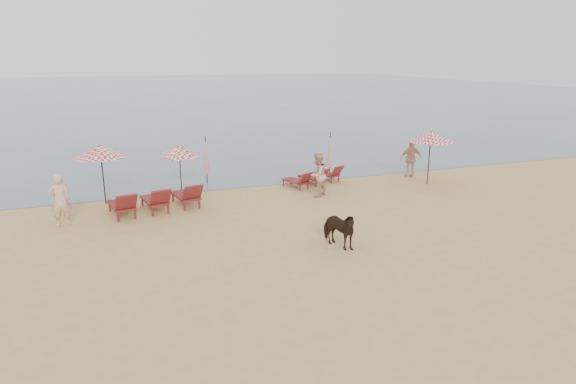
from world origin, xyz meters
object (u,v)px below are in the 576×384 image
(umbrella_closed_left, at_px, (206,155))
(beachgoer_right_b, at_px, (411,159))
(lounger_cluster_right, at_px, (315,177))
(lounger_cluster_left, at_px, (156,199))
(umbrella_closed_right, at_px, (330,149))
(beachgoer_right_a, at_px, (318,175))
(cow, at_px, (338,229))
(beachgoer_left, at_px, (60,200))
(umbrella_open_right, at_px, (431,137))
(umbrella_open_left_b, at_px, (179,150))
(umbrella_open_left_a, at_px, (100,151))

(umbrella_closed_left, bearing_deg, beachgoer_right_b, -12.57)
(lounger_cluster_right, bearing_deg, lounger_cluster_left, 171.27)
(umbrella_closed_right, bearing_deg, beachgoer_right_a, -123.54)
(lounger_cluster_left, xyz_separation_m, beachgoer_right_a, (6.71, -0.16, 0.45))
(beachgoer_right_a, relative_size, beachgoer_right_b, 1.00)
(cow, distance_m, beachgoer_right_b, 10.27)
(lounger_cluster_left, xyz_separation_m, beachgoer_left, (-3.30, -0.52, 0.46))
(umbrella_closed_right, bearing_deg, lounger_cluster_left, -162.54)
(umbrella_open_right, xyz_separation_m, beachgoer_right_a, (-5.72, -0.11, -1.31))
(lounger_cluster_right, relative_size, umbrella_open_left_b, 1.38)
(umbrella_closed_left, bearing_deg, beachgoer_right_a, -42.64)
(lounger_cluster_left, height_order, cow, cow)
(umbrella_open_left_a, xyz_separation_m, umbrella_closed_left, (4.53, 1.81, -0.79))
(umbrella_open_left_b, xyz_separation_m, beachgoer_left, (-4.60, -3.03, -0.92))
(lounger_cluster_left, distance_m, umbrella_closed_right, 9.08)
(umbrella_closed_left, bearing_deg, umbrella_open_left_a, -158.25)
(lounger_cluster_left, bearing_deg, umbrella_open_left_a, 125.44)
(beachgoer_right_b, bearing_deg, umbrella_closed_right, -5.24)
(beachgoer_right_b, bearing_deg, umbrella_open_left_a, 12.22)
(umbrella_open_right, distance_m, beachgoer_left, 15.79)
(lounger_cluster_right, distance_m, cow, 7.71)
(umbrella_open_right, height_order, beachgoer_left, umbrella_open_right)
(umbrella_closed_right, height_order, beachgoer_right_b, umbrella_closed_right)
(umbrella_open_left_b, bearing_deg, beachgoer_right_b, 12.56)
(umbrella_open_left_b, relative_size, beachgoer_right_a, 1.15)
(lounger_cluster_left, distance_m, beachgoer_right_b, 12.53)
(lounger_cluster_left, relative_size, umbrella_open_right, 1.43)
(lounger_cluster_left, relative_size, umbrella_closed_left, 1.57)
(umbrella_open_left_b, bearing_deg, beachgoer_left, -128.32)
(umbrella_open_left_a, xyz_separation_m, cow, (6.89, -7.46, -1.58))
(beachgoer_left, bearing_deg, cow, 143.51)
(umbrella_closed_left, relative_size, cow, 1.57)
(beachgoer_left, bearing_deg, beachgoer_right_b, -177.65)
(cow, relative_size, beachgoer_right_b, 0.76)
(umbrella_open_left_b, xyz_separation_m, umbrella_closed_left, (1.35, 1.06, -0.48))
(umbrella_open_left_a, bearing_deg, beachgoer_right_a, -13.47)
(umbrella_open_left_a, relative_size, cow, 1.68)
(cow, bearing_deg, beachgoer_right_a, 49.95)
(umbrella_open_left_b, bearing_deg, lounger_cluster_left, -99.05)
(lounger_cluster_left, distance_m, umbrella_open_left_b, 3.15)
(umbrella_open_left_a, relative_size, umbrella_closed_left, 1.07)
(beachgoer_right_a, distance_m, beachgoer_right_b, 5.93)
(umbrella_open_left_a, distance_m, umbrella_open_right, 14.42)
(umbrella_closed_right, bearing_deg, beachgoer_left, -164.85)
(lounger_cluster_right, bearing_deg, umbrella_open_right, -39.93)
(lounger_cluster_left, relative_size, umbrella_open_left_b, 1.64)
(umbrella_open_right, height_order, cow, umbrella_open_right)
(lounger_cluster_right, xyz_separation_m, cow, (-2.35, -7.34, 0.21))
(umbrella_closed_left, relative_size, beachgoer_right_b, 1.20)
(umbrella_open_left_a, distance_m, cow, 10.28)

